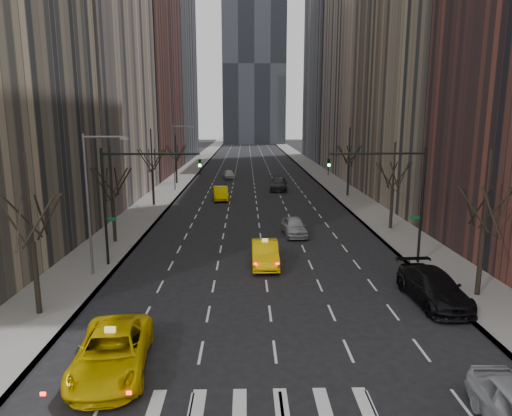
{
  "coord_description": "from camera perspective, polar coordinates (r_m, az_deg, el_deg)",
  "views": [
    {
      "loc": [
        -1.23,
        -18.4,
        10.1
      ],
      "look_at": [
        -0.5,
        14.86,
        3.5
      ],
      "focal_mm": 32.0,
      "sensor_mm": 36.0,
      "label": 1
    }
  ],
  "objects": [
    {
      "name": "parked_suv_black",
      "position": [
        27.44,
        21.29,
        -9.21
      ],
      "size": [
        2.78,
        6.2,
        1.76
      ],
      "primitive_type": "imported",
      "rotation": [
        0.0,
        0.0,
        0.05
      ],
      "color": "black",
      "rests_on": "ground"
    },
    {
      "name": "bld_right_far",
      "position": [
        86.77,
        14.94,
        20.75
      ],
      "size": [
        14.0,
        28.0,
        50.0
      ],
      "primitive_type": "cube",
      "color": "#B8A38D",
      "rests_on": "ground"
    },
    {
      "name": "tree_rw_c",
      "position": [
        60.19,
        11.5,
        5.21
      ],
      "size": [
        3.36,
        3.5,
        8.74
      ],
      "color": "black",
      "rests_on": "ground"
    },
    {
      "name": "silver_sedan_ahead",
      "position": [
        39.94,
        4.79,
        -2.31
      ],
      "size": [
        2.16,
        4.71,
        1.57
      ],
      "primitive_type": "imported",
      "rotation": [
        0.0,
        0.0,
        0.07
      ],
      "color": "#A3A6AB",
      "rests_on": "ground"
    },
    {
      "name": "traffic_mast_left",
      "position": [
        31.74,
        -15.62,
        2.45
      ],
      "size": [
        6.69,
        0.39,
        8.0
      ],
      "color": "black",
      "rests_on": "ground"
    },
    {
      "name": "far_car_white",
      "position": [
        77.04,
        -3.4,
        4.22
      ],
      "size": [
        2.34,
        4.58,
        1.49
      ],
      "primitive_type": "imported",
      "rotation": [
        0.0,
        0.0,
        0.14
      ],
      "color": "silver",
      "rests_on": "ground"
    },
    {
      "name": "taxi_sedan",
      "position": [
        31.8,
        1.13,
        -5.7
      ],
      "size": [
        1.8,
        5.13,
        1.69
      ],
      "primitive_type": "imported",
      "rotation": [
        0.0,
        0.0,
        0.0
      ],
      "color": "#FFC505",
      "rests_on": "ground"
    },
    {
      "name": "sidewalk_right",
      "position": [
        89.99,
        7.4,
        4.73
      ],
      "size": [
        4.5,
        320.0,
        0.15
      ],
      "primitive_type": "cube",
      "color": "slate",
      "rests_on": "ground"
    },
    {
      "name": "taxi_suv",
      "position": [
        20.11,
        -17.56,
        -16.75
      ],
      "size": [
        3.41,
        6.31,
        1.68
      ],
      "primitive_type": "imported",
      "rotation": [
        0.0,
        0.0,
        0.11
      ],
      "color": "#E5C004",
      "rests_on": "ground"
    },
    {
      "name": "bld_left_deep",
      "position": [
        117.88,
        -11.91,
        20.71
      ],
      "size": [
        14.0,
        30.0,
        60.0
      ],
      "primitive_type": "cube",
      "color": "slate",
      "rests_on": "ground"
    },
    {
      "name": "bld_left_far",
      "position": [
        87.62,
        -15.44,
        18.64
      ],
      "size": [
        14.0,
        28.0,
        44.0
      ],
      "primitive_type": "cube",
      "color": "brown",
      "rests_on": "ground"
    },
    {
      "name": "streetlight_far",
      "position": [
        64.28,
        -9.92,
        7.05
      ],
      "size": [
        2.83,
        0.22,
        9.0
      ],
      "color": "slate",
      "rests_on": "ground"
    },
    {
      "name": "tree_lw_b",
      "position": [
        38.49,
        -17.48,
        1.15
      ],
      "size": [
        3.36,
        3.5,
        7.82
      ],
      "color": "black",
      "rests_on": "ground"
    },
    {
      "name": "tree_lw_c",
      "position": [
        53.84,
        -12.82,
        4.47
      ],
      "size": [
        3.36,
        3.5,
        8.74
      ],
      "color": "black",
      "rests_on": "ground"
    },
    {
      "name": "ground",
      "position": [
        21.03,
        2.37,
        -17.49
      ],
      "size": [
        400.0,
        400.0,
        0.0
      ],
      "primitive_type": "plane",
      "color": "black",
      "rests_on": "ground"
    },
    {
      "name": "tree_lw_a",
      "position": [
        25.62,
        -26.13,
        -4.01
      ],
      "size": [
        3.36,
        3.5,
        8.28
      ],
      "color": "black",
      "rests_on": "ground"
    },
    {
      "name": "tree_rw_b",
      "position": [
        42.99,
        16.7,
        2.21
      ],
      "size": [
        3.36,
        3.5,
        7.82
      ],
      "color": "black",
      "rests_on": "ground"
    },
    {
      "name": "streetlight_near",
      "position": [
        30.32,
        -19.73,
        2.06
      ],
      "size": [
        2.83,
        0.22,
        9.0
      ],
      "color": "slate",
      "rests_on": "ground"
    },
    {
      "name": "far_taxi",
      "position": [
        57.22,
        -4.42,
        1.85
      ],
      "size": [
        2.18,
        5.14,
        1.65
      ],
      "primitive_type": "imported",
      "rotation": [
        0.0,
        0.0,
        0.09
      ],
      "color": "yellow",
      "rests_on": "ground"
    },
    {
      "name": "bld_right_deep",
      "position": [
        117.19,
        10.62,
        20.31
      ],
      "size": [
        14.0,
        30.0,
        58.0
      ],
      "primitive_type": "cube",
      "color": "slate",
      "rests_on": "ground"
    },
    {
      "name": "sidewalk_left",
      "position": [
        89.65,
        -8.33,
        4.68
      ],
      "size": [
        4.5,
        320.0,
        0.15
      ],
      "primitive_type": "cube",
      "color": "slate",
      "rests_on": "ground"
    },
    {
      "name": "tree_rw_a",
      "position": [
        28.45,
        26.53,
        -2.62
      ],
      "size": [
        3.36,
        3.5,
        8.28
      ],
      "color": "black",
      "rests_on": "ground"
    },
    {
      "name": "tree_lw_d",
      "position": [
        71.52,
        -9.96,
        5.8
      ],
      "size": [
        3.36,
        3.5,
        7.36
      ],
      "color": "black",
      "rests_on": "ground"
    },
    {
      "name": "traffic_mast_right",
      "position": [
        32.44,
        17.36,
        2.53
      ],
      "size": [
        6.69,
        0.39,
        8.0
      ],
      "color": "black",
      "rests_on": "ground"
    },
    {
      "name": "far_suv_grey",
      "position": [
        65.01,
        2.82,
        3.03
      ],
      "size": [
        2.86,
        6.1,
        1.72
      ],
      "primitive_type": "imported",
      "rotation": [
        0.0,
        0.0,
        -0.08
      ],
      "color": "#2B2B30",
      "rests_on": "ground"
    }
  ]
}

